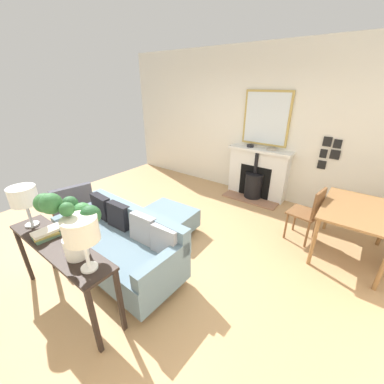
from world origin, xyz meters
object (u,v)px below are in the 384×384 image
at_px(fireplace, 257,176).
at_px(ottoman, 171,217).
at_px(table_lamp_near_end, 23,197).
at_px(dining_chair_near_fireplace, 310,211).
at_px(mantel_bowl_far, 271,149).
at_px(armchair_accent, 71,201).
at_px(table_lamp_far_end, 81,231).
at_px(console_table, 60,253).
at_px(book_stack, 47,233).
at_px(potted_plant, 70,219).
at_px(sofa, 121,244).
at_px(mantel_bowl_near, 250,146).
at_px(dining_table, 357,214).

relative_size(fireplace, ottoman, 1.56).
distance_m(table_lamp_near_end, dining_chair_near_fireplace, 3.63).
height_order(mantel_bowl_far, armchair_accent, mantel_bowl_far).
bearing_deg(table_lamp_far_end, table_lamp_near_end, -90.00).
bearing_deg(ottoman, fireplace, 164.70).
bearing_deg(ottoman, console_table, 2.54).
bearing_deg(book_stack, fireplace, 169.60).
distance_m(table_lamp_near_end, potted_plant, 0.90).
bearing_deg(fireplace, ottoman, -15.30).
height_order(fireplace, dining_chair_near_fireplace, fireplace).
relative_size(mantel_bowl_far, table_lamp_near_end, 0.37).
height_order(sofa, table_lamp_far_end, table_lamp_far_end).
xyz_separation_m(mantel_bowl_near, armchair_accent, (2.96, -1.75, -0.61)).
height_order(potted_plant, book_stack, potted_plant).
xyz_separation_m(mantel_bowl_far, table_lamp_far_end, (3.82, -0.13, 0.11)).
relative_size(armchair_accent, dining_table, 0.67).
distance_m(mantel_bowl_far, dining_table, 1.97).
bearing_deg(console_table, mantel_bowl_near, 176.10).
xyz_separation_m(console_table, dining_chair_near_fireplace, (-2.74, 1.75, -0.15)).
relative_size(ottoman, table_lamp_near_end, 1.77).
height_order(mantel_bowl_far, potted_plant, potted_plant).
xyz_separation_m(sofa, book_stack, (0.70, -0.21, 0.46)).
height_order(mantel_bowl_far, table_lamp_near_end, table_lamp_near_end).
bearing_deg(potted_plant, table_lamp_near_end, -87.64).
distance_m(armchair_accent, book_stack, 1.59).
bearing_deg(sofa, potted_plant, 26.63).
height_order(sofa, armchair_accent, sofa).
xyz_separation_m(console_table, dining_table, (-2.75, 2.30, -0.02)).
height_order(table_lamp_near_end, dining_table, table_lamp_near_end).
distance_m(mantel_bowl_near, dining_table, 2.34).
distance_m(sofa, dining_chair_near_fireplace, 2.69).
bearing_deg(table_lamp_far_end, ottoman, -159.62).
xyz_separation_m(table_lamp_near_end, potted_plant, (-0.04, 0.89, 0.04)).
height_order(console_table, table_lamp_near_end, table_lamp_near_end).
relative_size(mantel_bowl_near, potted_plant, 0.21).
bearing_deg(potted_plant, dining_table, 144.03).
xyz_separation_m(armchair_accent, book_stack, (0.86, 1.28, 0.37)).
bearing_deg(book_stack, sofa, 163.37).
xyz_separation_m(table_lamp_far_end, dining_table, (-2.75, 1.74, -0.51)).
relative_size(ottoman, console_table, 0.54).
height_order(table_lamp_near_end, book_stack, table_lamp_near_end).
xyz_separation_m(mantel_bowl_near, book_stack, (3.82, -0.47, -0.24)).
distance_m(sofa, console_table, 0.76).
distance_m(sofa, table_lamp_far_end, 1.20).
xyz_separation_m(sofa, table_lamp_far_end, (0.70, 0.56, 0.80)).
relative_size(mantel_bowl_near, ottoman, 0.17).
distance_m(table_lamp_far_end, dining_chair_near_fireplace, 3.05).
bearing_deg(table_lamp_near_end, potted_plant, 92.36).
bearing_deg(dining_chair_near_fireplace, armchair_accent, -59.94).
height_order(fireplace, table_lamp_far_end, table_lamp_far_end).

